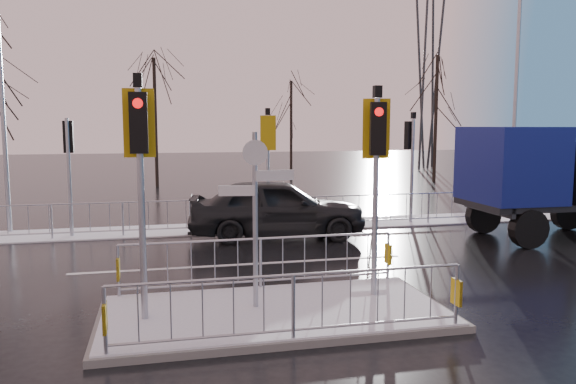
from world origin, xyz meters
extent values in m
plane|color=black|center=(0.00, 0.00, 0.00)|extent=(120.00, 120.00, 0.00)
cube|color=white|center=(0.00, 8.60, 0.02)|extent=(30.00, 2.00, 0.04)
cube|color=silver|center=(0.00, 3.80, 0.00)|extent=(8.00, 0.15, 0.01)
cube|color=slate|center=(0.00, 0.00, 0.06)|extent=(6.00, 3.00, 0.12)
cube|color=white|center=(0.00, 0.00, 0.14)|extent=(5.85, 2.85, 0.03)
cube|color=gold|center=(-2.70, -1.38, 0.67)|extent=(0.05, 0.28, 0.42)
cube|color=gold|center=(2.70, -1.38, 0.67)|extent=(0.05, 0.28, 0.42)
cube|color=gold|center=(-2.70, 1.38, 0.67)|extent=(0.05, 0.28, 0.42)
cube|color=gold|center=(2.70, 1.38, 0.67)|extent=(0.05, 0.28, 0.42)
cylinder|color=#9CA1AA|center=(-2.20, 0.00, 2.02)|extent=(0.11, 0.11, 3.80)
cube|color=black|center=(-2.20, -0.18, 3.37)|extent=(0.28, 0.22, 0.95)
cylinder|color=red|center=(-2.20, -0.29, 3.67)|extent=(0.16, 0.04, 0.16)
cube|color=#CAA20B|center=(-2.20, 0.07, 3.37)|extent=(0.50, 0.03, 1.10)
cube|color=black|center=(-2.20, 0.00, 4.04)|extent=(0.14, 0.14, 0.22)
cylinder|color=#9CA1AA|center=(2.00, 0.40, 1.97)|extent=(0.11, 0.11, 3.70)
cube|color=black|center=(1.95, 0.23, 3.27)|extent=(0.33, 0.28, 0.95)
cylinder|color=red|center=(1.93, 0.12, 3.57)|extent=(0.16, 0.08, 0.16)
cube|color=#CAA20B|center=(2.02, 0.47, 3.27)|extent=(0.49, 0.16, 1.10)
cube|color=black|center=(2.00, 0.40, 3.94)|extent=(0.14, 0.14, 0.22)
cylinder|color=#9CA1AA|center=(-0.30, 0.20, 1.67)|extent=(0.09, 0.09, 3.10)
cube|color=silver|center=(0.05, 0.20, 2.47)|extent=(0.70, 0.14, 0.18)
cube|color=silver|center=(-0.62, 0.20, 2.22)|extent=(0.62, 0.15, 0.18)
cylinder|color=silver|center=(-0.30, 0.17, 2.87)|extent=(0.44, 0.03, 0.44)
cylinder|color=#9CA1AA|center=(-4.50, 8.30, 1.79)|extent=(0.11, 0.11, 3.50)
cube|color=black|center=(-4.50, 8.48, 2.99)|extent=(0.28, 0.22, 0.95)
cylinder|color=red|center=(-4.50, 8.59, 3.29)|extent=(0.16, 0.04, 0.16)
cylinder|color=#9CA1AA|center=(1.50, 8.30, 1.84)|extent=(0.11, 0.11, 3.60)
cube|color=black|center=(1.50, 8.48, 3.09)|extent=(0.28, 0.22, 0.95)
cylinder|color=red|center=(1.50, 8.59, 3.39)|extent=(0.16, 0.04, 0.16)
cube|color=#CAA20B|center=(1.50, 8.23, 3.09)|extent=(0.50, 0.03, 1.10)
cube|color=black|center=(1.50, 8.30, 3.76)|extent=(0.14, 0.14, 0.22)
cylinder|color=#9CA1AA|center=(6.50, 8.30, 1.79)|extent=(0.11, 0.11, 3.50)
cube|color=black|center=(6.45, 8.47, 2.99)|extent=(0.33, 0.28, 0.95)
cylinder|color=red|center=(6.43, 8.58, 3.29)|extent=(0.16, 0.08, 0.16)
cube|color=black|center=(6.50, 8.30, 3.66)|extent=(0.14, 0.14, 0.22)
imported|color=black|center=(1.50, 6.86, 0.89)|extent=(5.43, 2.68, 1.78)
cylinder|color=black|center=(7.85, 3.84, 0.54)|extent=(1.08, 0.34, 1.07)
cylinder|color=black|center=(7.89, 6.10, 0.54)|extent=(1.08, 0.34, 1.07)
cylinder|color=black|center=(10.89, 6.05, 0.54)|extent=(1.08, 0.34, 1.07)
cube|color=navy|center=(7.97, 4.97, 2.21)|extent=(2.19, 2.61, 2.15)
cube|color=black|center=(9.02, 4.95, 2.64)|extent=(0.08, 2.15, 1.18)
cube|color=#2D3033|center=(7.33, 4.98, 1.02)|extent=(0.17, 2.47, 0.38)
cube|color=black|center=(9.32, 4.95, 2.06)|extent=(0.13, 2.58, 1.61)
cylinder|color=black|center=(-2.00, 22.00, 3.45)|extent=(0.19, 0.19, 6.90)
cylinder|color=black|center=(6.00, 24.00, 2.99)|extent=(0.16, 0.16, 5.98)
cylinder|color=black|center=(14.00, 21.00, 3.68)|extent=(0.20, 0.20, 7.36)
cylinder|color=#9CA1AA|center=(10.50, 8.50, 4.00)|extent=(0.14, 0.14, 8.00)
cylinder|color=#9CA1AA|center=(-6.50, 9.50, 4.10)|extent=(0.14, 0.14, 8.20)
cylinder|color=#2D3033|center=(18.60, 30.60, 10.00)|extent=(1.18, 1.18, 19.97)
cylinder|color=#2D3033|center=(17.40, 30.60, 10.00)|extent=(1.18, 1.18, 19.97)
cylinder|color=#2D3033|center=(18.60, 29.40, 10.00)|extent=(1.18, 1.18, 19.97)
cylinder|color=#2D3033|center=(17.40, 29.40, 10.00)|extent=(1.18, 1.18, 19.97)
camera|label=1|loc=(-1.92, -9.29, 3.34)|focal=35.00mm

